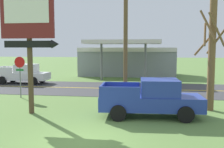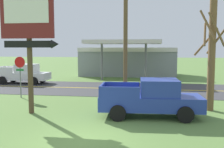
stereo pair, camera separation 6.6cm
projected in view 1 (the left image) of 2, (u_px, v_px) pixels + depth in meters
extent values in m
plane|color=#5B7F3D|center=(82.00, 141.00, 10.01)|extent=(180.00, 180.00, 0.00)
cube|color=#3D3D3F|center=(120.00, 89.00, 22.81)|extent=(140.00, 8.00, 0.02)
cube|color=gold|center=(120.00, 89.00, 22.80)|extent=(126.00, 0.20, 0.01)
cylinder|color=brown|center=(30.00, 52.00, 14.02)|extent=(0.28, 0.28, 6.69)
cube|color=maroon|center=(27.00, 16.00, 13.66)|extent=(2.92, 0.16, 2.33)
cube|color=white|center=(26.00, 10.00, 13.54)|extent=(2.45, 0.03, 1.30)
cube|color=black|center=(28.00, 44.00, 13.80)|extent=(2.63, 0.12, 0.36)
cone|color=black|center=(55.00, 44.00, 13.59)|extent=(0.40, 0.44, 0.44)
cylinder|color=slate|center=(20.00, 82.00, 18.72)|extent=(0.08, 0.08, 2.20)
cylinder|color=red|center=(20.00, 62.00, 18.55)|extent=(0.76, 0.03, 0.76)
cylinder|color=white|center=(20.00, 62.00, 18.57)|extent=(0.80, 0.01, 0.80)
cube|color=#19722D|center=(20.00, 70.00, 18.60)|extent=(0.56, 0.03, 0.14)
cylinder|color=brown|center=(126.00, 25.00, 16.04)|extent=(0.26, 0.26, 9.94)
cylinder|color=brown|center=(212.00, 51.00, 14.65)|extent=(0.40, 0.40, 6.81)
cylinder|color=brown|center=(218.00, 38.00, 15.01)|extent=(1.14, 1.01, 1.81)
cylinder|color=brown|center=(206.00, 42.00, 15.28)|extent=(1.44, 0.53, 1.62)
cylinder|color=brown|center=(205.00, 34.00, 14.70)|extent=(0.30, 0.90, 1.35)
cylinder|color=brown|center=(208.00, 25.00, 14.23)|extent=(0.84, 0.84, 1.70)
cylinder|color=brown|center=(217.00, 29.00, 14.07)|extent=(1.05, 0.36, 1.87)
cube|color=gray|center=(128.00, 61.00, 34.41)|extent=(12.00, 6.00, 3.60)
cube|color=silver|center=(126.00, 50.00, 31.25)|extent=(12.00, 0.12, 0.50)
cube|color=silver|center=(123.00, 42.00, 28.26)|extent=(8.00, 5.00, 0.40)
cylinder|color=slate|center=(101.00, 61.00, 28.82)|extent=(0.24, 0.24, 4.20)
cylinder|color=slate|center=(145.00, 62.00, 28.13)|extent=(0.24, 0.24, 4.20)
cube|color=#233893|center=(150.00, 102.00, 13.53)|extent=(5.31, 2.27, 0.72)
cube|color=#233893|center=(160.00, 87.00, 13.41)|extent=(2.00, 1.91, 0.84)
cube|color=#28333D|center=(177.00, 88.00, 13.34)|extent=(0.20, 1.66, 0.71)
cube|color=#233893|center=(122.00, 87.00, 14.51)|extent=(1.95, 0.24, 0.56)
cube|color=#233893|center=(120.00, 93.00, 12.68)|extent=(1.95, 0.24, 0.56)
cube|color=#233893|center=(102.00, 89.00, 13.68)|extent=(0.23, 1.88, 0.56)
cylinder|color=black|center=(179.00, 106.00, 14.40)|extent=(0.82, 0.33, 0.80)
cylinder|color=black|center=(186.00, 114.00, 12.46)|extent=(0.82, 0.33, 0.80)
cylinder|color=black|center=(120.00, 104.00, 14.67)|extent=(0.82, 0.33, 0.80)
cylinder|color=black|center=(118.00, 113.00, 12.73)|extent=(0.82, 0.33, 0.80)
cube|color=silver|center=(23.00, 76.00, 26.16)|extent=(5.20, 1.96, 0.72)
cube|color=silver|center=(27.00, 68.00, 26.01)|extent=(1.90, 1.80, 0.84)
cube|color=#28333D|center=(35.00, 68.00, 25.89)|extent=(0.10, 1.66, 0.71)
cube|color=silver|center=(13.00, 69.00, 27.22)|extent=(1.95, 0.12, 0.56)
cube|color=silver|center=(3.00, 70.00, 25.41)|extent=(1.95, 0.12, 0.56)
cylinder|color=black|center=(42.00, 79.00, 26.92)|extent=(0.80, 0.28, 0.80)
cylinder|color=black|center=(34.00, 81.00, 24.99)|extent=(0.80, 0.28, 0.80)
cylinder|color=black|center=(13.00, 78.00, 27.39)|extent=(0.80, 0.28, 0.80)
cylinder|color=black|center=(2.00, 80.00, 25.46)|extent=(0.80, 0.28, 0.80)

